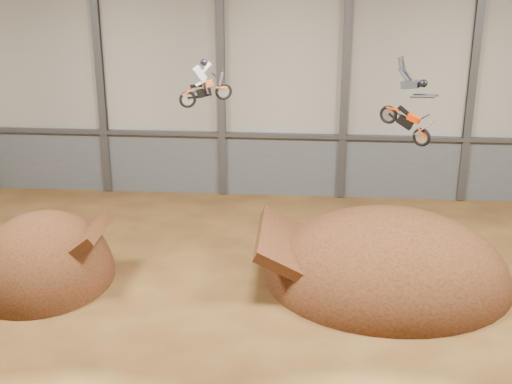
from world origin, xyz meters
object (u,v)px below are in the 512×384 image
Objects in this scene: landing_ramp at (387,281)px; fmx_rider_a at (207,79)px; takeoff_ramp at (45,280)px; fmx_rider_b at (403,100)px.

landing_ramp is 11.70m from fmx_rider_a.
takeoff_ramp is at bearing 162.93° from fmx_rider_a.
takeoff_ramp is 11.51m from fmx_rider_a.
fmx_rider_b is (0.11, 0.11, 7.97)m from landing_ramp.
fmx_rider_a reaches higher than landing_ramp.
landing_ramp is (14.84, 1.01, 0.00)m from takeoff_ramp.
takeoff_ramp is 2.19× the size of fmx_rider_b.
takeoff_ramp is 0.66× the size of landing_ramp.
landing_ramp is 7.97m from fmx_rider_b.
fmx_rider_b is at bearing -10.27° from fmx_rider_a.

